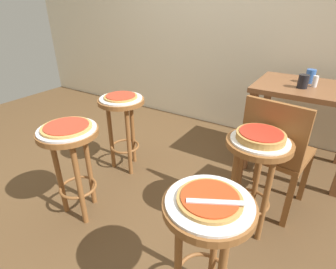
# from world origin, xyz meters

# --- Properties ---
(ground_plane) EXTENTS (6.00, 6.00, 0.00)m
(ground_plane) POSITION_xyz_m (0.00, 0.00, 0.00)
(ground_plane) COLOR brown
(stool_foreground) EXTENTS (0.38, 0.38, 0.66)m
(stool_foreground) POSITION_xyz_m (0.81, -0.50, 0.49)
(stool_foreground) COLOR brown
(stool_foreground) RESTS_ON ground_plane
(serving_plate_foreground) EXTENTS (0.36, 0.36, 0.01)m
(serving_plate_foreground) POSITION_xyz_m (0.81, -0.50, 0.67)
(serving_plate_foreground) COLOR silver
(serving_plate_foreground) RESTS_ON stool_foreground
(pizza_foreground) EXTENTS (0.26, 0.26, 0.02)m
(pizza_foreground) POSITION_xyz_m (0.81, -0.50, 0.68)
(pizza_foreground) COLOR #B78442
(pizza_foreground) RESTS_ON serving_plate_foreground
(stool_middle) EXTENTS (0.38, 0.38, 0.66)m
(stool_middle) POSITION_xyz_m (-0.21, -0.37, 0.49)
(stool_middle) COLOR brown
(stool_middle) RESTS_ON ground_plane
(serving_plate_middle) EXTENTS (0.36, 0.36, 0.01)m
(serving_plate_middle) POSITION_xyz_m (-0.21, -0.37, 0.67)
(serving_plate_middle) COLOR silver
(serving_plate_middle) RESTS_ON stool_middle
(pizza_middle) EXTENTS (0.31, 0.31, 0.02)m
(pizza_middle) POSITION_xyz_m (-0.21, -0.37, 0.68)
(pizza_middle) COLOR tan
(pizza_middle) RESTS_ON serving_plate_middle
(stool_leftside) EXTENTS (0.38, 0.38, 0.66)m
(stool_leftside) POSITION_xyz_m (0.84, 0.13, 0.49)
(stool_leftside) COLOR brown
(stool_leftside) RESTS_ON ground_plane
(serving_plate_leftside) EXTENTS (0.34, 0.34, 0.01)m
(serving_plate_leftside) POSITION_xyz_m (0.84, 0.13, 0.67)
(serving_plate_leftside) COLOR white
(serving_plate_leftside) RESTS_ON stool_leftside
(pizza_leftside) EXTENTS (0.28, 0.28, 0.05)m
(pizza_leftside) POSITION_xyz_m (0.84, 0.13, 0.70)
(pizza_leftside) COLOR #B78442
(pizza_leftside) RESTS_ON serving_plate_leftside
(stool_rear) EXTENTS (0.38, 0.38, 0.66)m
(stool_rear) POSITION_xyz_m (-0.32, 0.25, 0.49)
(stool_rear) COLOR brown
(stool_rear) RESTS_ON ground_plane
(serving_plate_rear) EXTENTS (0.35, 0.35, 0.01)m
(serving_plate_rear) POSITION_xyz_m (-0.32, 0.25, 0.67)
(serving_plate_rear) COLOR silver
(serving_plate_rear) RESTS_ON stool_rear
(pizza_rear) EXTENTS (0.27, 0.27, 0.02)m
(pizza_rear) POSITION_xyz_m (-0.32, 0.25, 0.68)
(pizza_rear) COLOR #B78442
(pizza_rear) RESTS_ON serving_plate_rear
(dining_table) EXTENTS (0.83, 0.64, 0.76)m
(dining_table) POSITION_xyz_m (0.96, 1.10, 0.62)
(dining_table) COLOR brown
(dining_table) RESTS_ON ground_plane
(cup_near_edge) EXTENTS (0.08, 0.08, 0.11)m
(cup_near_edge) POSITION_xyz_m (0.91, 1.00, 0.82)
(cup_near_edge) COLOR black
(cup_near_edge) RESTS_ON dining_table
(cup_far_edge) EXTENTS (0.07, 0.07, 0.11)m
(cup_far_edge) POSITION_xyz_m (0.94, 1.20, 0.82)
(cup_far_edge) COLOR #3360B2
(cup_far_edge) RESTS_ON dining_table
(condiment_shaker) EXTENTS (0.04, 0.04, 0.09)m
(condiment_shaker) POSITION_xyz_m (0.99, 1.09, 0.81)
(condiment_shaker) COLOR white
(condiment_shaker) RESTS_ON dining_table
(wooden_chair) EXTENTS (0.45, 0.45, 0.85)m
(wooden_chair) POSITION_xyz_m (0.89, 0.42, 0.47)
(wooden_chair) COLOR brown
(wooden_chair) RESTS_ON ground_plane
(pizza_server_knife) EXTENTS (0.21, 0.13, 0.01)m
(pizza_server_knife) POSITION_xyz_m (0.84, -0.52, 0.70)
(pizza_server_knife) COLOR silver
(pizza_server_knife) RESTS_ON pizza_foreground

